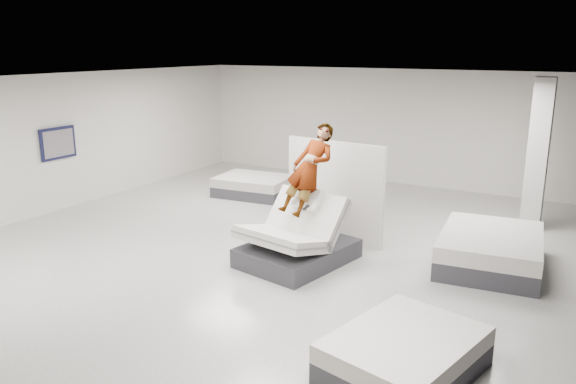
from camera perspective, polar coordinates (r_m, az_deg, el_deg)
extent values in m
plane|color=beige|center=(10.34, -2.68, -6.99)|extent=(14.00, 14.00, 0.00)
plane|color=black|center=(9.64, -2.90, 10.99)|extent=(14.00, 14.00, 0.00)
cube|color=silver|center=(16.12, 10.76, 6.51)|extent=(12.00, 0.04, 3.20)
cube|color=silver|center=(13.98, -24.09, 4.28)|extent=(0.04, 14.00, 3.20)
cube|color=#323236|center=(10.21, 1.01, -6.22)|extent=(1.83, 2.22, 0.35)
cube|color=silver|center=(10.17, 1.82, -2.58)|extent=(1.60, 1.05, 0.91)
cube|color=slate|center=(10.17, 1.82, -2.58)|extent=(1.60, 0.92, 0.81)
cube|color=silver|center=(9.75, -0.69, -4.80)|extent=(1.65, 1.27, 0.44)
cube|color=slate|center=(9.75, -0.69, -4.80)|extent=(1.66, 1.25, 0.26)
cube|color=white|center=(10.11, 2.00, -0.66)|extent=(0.60, 0.45, 0.40)
imported|color=slate|center=(10.09, 2.12, 0.29)|extent=(0.96, 1.85, 1.22)
cube|color=black|center=(9.75, 1.84, -1.57)|extent=(0.08, 0.15, 0.08)
cube|color=silver|center=(11.22, 4.72, 0.11)|extent=(2.20, 0.41, 2.01)
cube|color=#323236|center=(10.65, 19.79, -6.26)|extent=(1.89, 2.39, 0.33)
cube|color=silver|center=(10.55, 19.94, -4.71)|extent=(1.89, 2.39, 0.28)
cube|color=#323236|center=(7.13, 11.70, -16.71)|extent=(1.78, 2.12, 0.28)
cube|color=silver|center=(7.00, 11.81, -14.92)|extent=(1.78, 2.12, 0.23)
cube|color=#323236|center=(14.74, -3.50, 0.19)|extent=(1.95, 1.54, 0.27)
cube|color=silver|center=(14.68, -3.52, 1.14)|extent=(1.95, 1.54, 0.23)
cube|color=silver|center=(12.85, 24.04, 3.47)|extent=(0.40, 0.40, 3.20)
cube|color=black|center=(14.23, -22.34, 4.61)|extent=(0.05, 0.95, 0.75)
cube|color=#9D8369|center=(14.21, -22.26, 4.61)|extent=(0.02, 0.82, 0.62)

